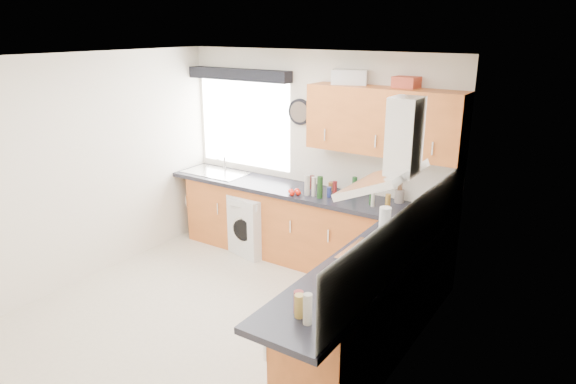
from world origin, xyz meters
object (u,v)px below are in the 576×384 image
Objects in this scene: upper_cabinets at (384,121)px; washing_machine at (256,224)px; extractor_hood at (393,158)px; oven at (373,306)px.

washing_machine is (-1.55, -0.23, -1.42)m from upper_cabinets.
extractor_hood is at bearing -63.87° from upper_cabinets.
oven is at bearing -14.39° from washing_machine.
extractor_hood reaches higher than oven.
washing_machine is at bearing -171.76° from upper_cabinets.
washing_machine is (-2.20, 1.10, -1.39)m from extractor_hood.
washing_machine is at bearing 153.47° from extractor_hood.
oven is 1.12× the size of washing_machine.
upper_cabinets is at bearing 116.13° from extractor_hood.
extractor_hood reaches higher than washing_machine.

